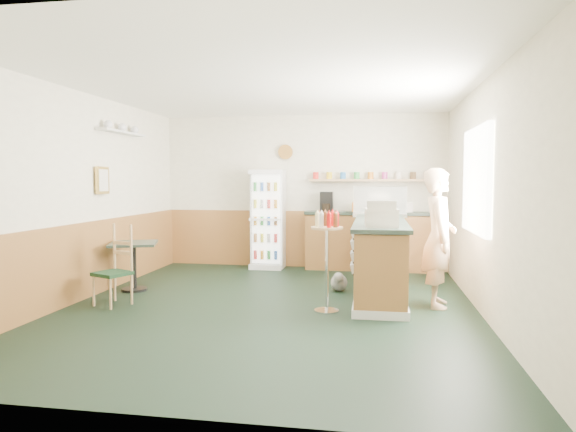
% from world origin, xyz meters
% --- Properties ---
extents(ground, '(6.00, 6.00, 0.00)m').
position_xyz_m(ground, '(0.00, 0.00, 0.00)').
color(ground, black).
rests_on(ground, ground).
extents(room_envelope, '(5.04, 6.02, 2.72)m').
position_xyz_m(room_envelope, '(-0.23, 0.73, 1.52)').
color(room_envelope, '#ECE5C9').
rests_on(room_envelope, ground).
extents(service_counter, '(0.68, 3.01, 1.01)m').
position_xyz_m(service_counter, '(1.35, 1.07, 0.46)').
color(service_counter, '#A26934').
rests_on(service_counter, ground).
extents(back_counter, '(2.24, 0.42, 1.69)m').
position_xyz_m(back_counter, '(1.19, 2.80, 0.55)').
color(back_counter, '#A26934').
rests_on(back_counter, ground).
extents(drinks_fridge, '(0.57, 0.51, 1.73)m').
position_xyz_m(drinks_fridge, '(-0.58, 2.74, 0.87)').
color(drinks_fridge, white).
rests_on(drinks_fridge, ground).
extents(display_case, '(0.78, 0.41, 0.44)m').
position_xyz_m(display_case, '(1.35, 1.65, 1.23)').
color(display_case, silver).
rests_on(display_case, service_counter).
extents(cash_register, '(0.39, 0.41, 0.21)m').
position_xyz_m(cash_register, '(1.35, -0.03, 1.12)').
color(cash_register, beige).
rests_on(cash_register, service_counter).
extents(shopkeeper, '(0.44, 0.59, 1.70)m').
position_xyz_m(shopkeeper, '(2.05, 0.35, 0.85)').
color(shopkeeper, tan).
rests_on(shopkeeper, ground).
extents(condiment_stand, '(0.38, 0.38, 1.17)m').
position_xyz_m(condiment_stand, '(0.73, -0.12, 0.79)').
color(condiment_stand, silver).
rests_on(condiment_stand, ground).
extents(newspaper_rack, '(0.09, 0.40, 0.65)m').
position_xyz_m(newspaper_rack, '(0.99, 1.16, 0.55)').
color(newspaper_rack, black).
rests_on(newspaper_rack, ground).
extents(cafe_table, '(0.79, 0.79, 0.68)m').
position_xyz_m(cafe_table, '(-2.05, 0.58, 0.48)').
color(cafe_table, black).
rests_on(cafe_table, ground).
extents(cafe_chair, '(0.49, 0.49, 1.00)m').
position_xyz_m(cafe_chair, '(-1.92, -0.18, 0.52)').
color(cafe_chair, black).
rests_on(cafe_chair, ground).
extents(dog_doorstop, '(0.24, 0.30, 0.28)m').
position_xyz_m(dog_doorstop, '(0.79, 1.01, 0.13)').
color(dog_doorstop, gray).
rests_on(dog_doorstop, ground).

